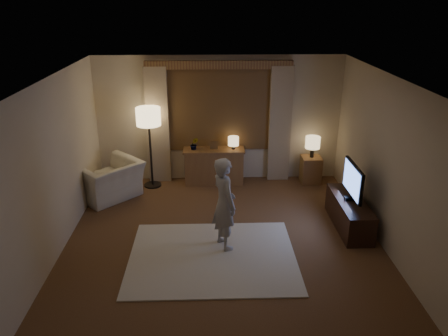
{
  "coord_description": "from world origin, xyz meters",
  "views": [
    {
      "loc": [
        -0.19,
        -5.95,
        3.7
      ],
      "look_at": [
        0.03,
        0.6,
        1.08
      ],
      "focal_mm": 35.0,
      "sensor_mm": 36.0,
      "label": 1
    }
  ],
  "objects_px": {
    "side_table": "(311,170)",
    "person": "(224,203)",
    "armchair": "(109,180)",
    "sideboard": "(214,167)",
    "tv_stand": "(349,213)"
  },
  "relations": [
    {
      "from": "side_table",
      "to": "person",
      "type": "xyz_separation_m",
      "value": [
        -1.89,
        -2.48,
        0.47
      ]
    },
    {
      "from": "armchair",
      "to": "sideboard",
      "type": "bearing_deg",
      "value": 152.66
    },
    {
      "from": "side_table",
      "to": "sideboard",
      "type": "bearing_deg",
      "value": 178.58
    },
    {
      "from": "sideboard",
      "to": "person",
      "type": "relative_size",
      "value": 0.82
    },
    {
      "from": "sideboard",
      "to": "tv_stand",
      "type": "height_order",
      "value": "sideboard"
    },
    {
      "from": "armchair",
      "to": "person",
      "type": "distance_m",
      "value": 2.88
    },
    {
      "from": "sideboard",
      "to": "armchair",
      "type": "xyz_separation_m",
      "value": [
        -2.04,
        -0.66,
        0.01
      ]
    },
    {
      "from": "armchair",
      "to": "side_table",
      "type": "xyz_separation_m",
      "value": [
        4.06,
        0.61,
        -0.08
      ]
    },
    {
      "from": "side_table",
      "to": "armchair",
      "type": "bearing_deg",
      "value": -171.41
    },
    {
      "from": "side_table",
      "to": "tv_stand",
      "type": "distance_m",
      "value": 1.92
    },
    {
      "from": "armchair",
      "to": "side_table",
      "type": "distance_m",
      "value": 4.11
    },
    {
      "from": "side_table",
      "to": "tv_stand",
      "type": "xyz_separation_m",
      "value": [
        0.24,
        -1.91,
        -0.03
      ]
    },
    {
      "from": "sideboard",
      "to": "person",
      "type": "distance_m",
      "value": 2.56
    },
    {
      "from": "tv_stand",
      "to": "armchair",
      "type": "bearing_deg",
      "value": 163.24
    },
    {
      "from": "side_table",
      "to": "tv_stand",
      "type": "height_order",
      "value": "side_table"
    }
  ]
}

